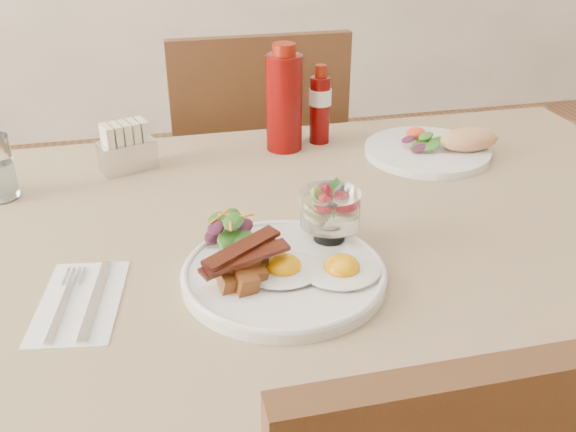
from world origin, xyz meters
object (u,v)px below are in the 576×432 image
Objects in this scene: sugar_caddy at (127,149)px; main_plate at (284,275)px; second_plate at (437,147)px; table at (326,269)px; hot_sauce_bottle at (320,106)px; chair_far at (255,181)px; ketchup_bottle at (284,101)px; fruit_cup at (330,209)px.

main_plate is at bearing -84.21° from sugar_caddy.
table is at bearing -142.92° from second_plate.
hot_sauce_bottle is 1.43× the size of sugar_caddy.
chair_far is at bearing 31.76° from sugar_caddy.
ketchup_bottle is at bearing 159.83° from second_plate.
sugar_caddy reaches higher than table.
hot_sauce_bottle reaches higher than second_plate.
ketchup_bottle reaches higher than second_plate.
hot_sauce_bottle is (0.08, 0.34, 0.17)m from table.
table is 0.68m from chair_far.
ketchup_bottle is 1.32× the size of hot_sauce_bottle.
ketchup_bottle is (0.02, 0.40, 0.03)m from fruit_cup.
table is at bearing -103.46° from hot_sauce_bottle.
table is 6.27× the size of ketchup_bottle.
table is at bearing -62.33° from sugar_caddy.
table is 0.44m from sugar_caddy.
ketchup_bottle reaches higher than hot_sauce_bottle.
main_plate is 1.32× the size of ketchup_bottle.
ketchup_bottle reaches higher than fruit_cup.
chair_far reaches higher than hot_sauce_bottle.
chair_far is 5.77× the size of hot_sauce_bottle.
fruit_cup is at bearing 39.19° from main_plate.
second_plate is (0.31, 0.29, -0.05)m from fruit_cup.
ketchup_bottle is at bearing -89.52° from chair_far.
fruit_cup reaches higher than main_plate.
table is 0.37m from ketchup_bottle.
main_plate is at bearing -102.98° from ketchup_bottle.
main_plate is (-0.11, -0.15, 0.10)m from table.
sugar_caddy is (-0.20, 0.43, 0.03)m from main_plate.
table is 0.20m from main_plate.
hot_sauce_bottle is at bearing -11.35° from sugar_caddy.
table is at bearing 54.20° from main_plate.
fruit_cup is 0.43m from hot_sauce_bottle.
table is 0.39m from hot_sauce_bottle.
fruit_cup is at bearing -93.33° from ketchup_bottle.
ketchup_bottle reaches higher than sugar_caddy.
chair_far is at bearing 82.61° from main_plate.
main_plate is at bearing -137.25° from second_plate.
fruit_cup reaches higher than second_plate.
main_plate is 1.08× the size of second_plate.
main_plate is at bearing -125.80° from table.
chair_far is at bearing 104.15° from hot_sauce_bottle.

